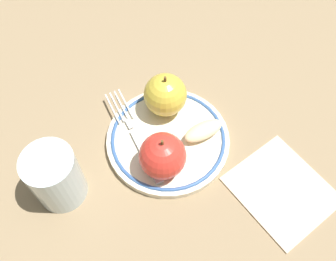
% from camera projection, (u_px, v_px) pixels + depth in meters
% --- Properties ---
extents(ground_plane, '(2.00, 2.00, 0.00)m').
position_uv_depth(ground_plane, '(158.00, 142.00, 0.60)').
color(ground_plane, '#8A7253').
extents(plate, '(0.20, 0.20, 0.02)m').
position_uv_depth(plate, '(168.00, 139.00, 0.60)').
color(plate, '#EEE1C3').
rests_on(plate, ground_plane).
extents(apple_red_whole, '(0.07, 0.07, 0.08)m').
position_uv_depth(apple_red_whole, '(165.00, 95.00, 0.59)').
color(apple_red_whole, gold).
rests_on(apple_red_whole, plate).
extents(apple_second_whole, '(0.07, 0.07, 0.08)m').
position_uv_depth(apple_second_whole, '(163.00, 156.00, 0.54)').
color(apple_second_whole, red).
rests_on(apple_second_whole, plate).
extents(apple_slice_front, '(0.07, 0.06, 0.02)m').
position_uv_depth(apple_slice_front, '(203.00, 131.00, 0.58)').
color(apple_slice_front, beige).
rests_on(apple_slice_front, plate).
extents(fork, '(0.12, 0.16, 0.00)m').
position_uv_depth(fork, '(134.00, 136.00, 0.59)').
color(fork, silver).
rests_on(fork, plate).
extents(drinking_glass, '(0.07, 0.07, 0.10)m').
position_uv_depth(drinking_glass, '(55.00, 177.00, 0.52)').
color(drinking_glass, silver).
rests_on(drinking_glass, ground_plane).
extents(napkin_folded, '(0.17, 0.18, 0.01)m').
position_uv_depth(napkin_folded, '(282.00, 189.00, 0.56)').
color(napkin_folded, beige).
rests_on(napkin_folded, ground_plane).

